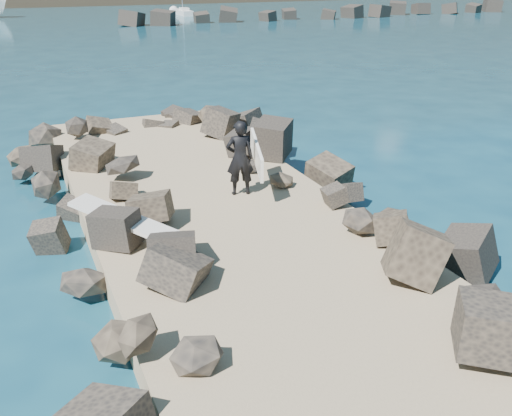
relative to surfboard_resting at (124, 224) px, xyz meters
name	(u,v)px	position (x,y,z in m)	size (l,w,h in m)	color
ground	(238,254)	(2.37, -0.31, -1.04)	(800.00, 800.00, 0.00)	#0F384C
jetty	(277,285)	(2.37, -2.31, -0.74)	(6.00, 26.00, 0.60)	#8C7759
riprap_left	(118,295)	(-0.53, -1.81, -0.54)	(2.60, 22.00, 1.00)	black
riprap_right	(389,238)	(5.27, -1.81, -0.54)	(2.60, 22.00, 1.00)	black
breakwater_secondary	(333,13)	(37.37, 54.69, -0.44)	(52.00, 4.00, 1.20)	black
surfboard_resting	(124,224)	(0.00, 0.00, 0.00)	(0.59, 2.35, 0.08)	silver
surfer_with_board	(242,157)	(3.29, 1.65, 0.51)	(1.21, 2.26, 1.89)	black
sailboat_d	(183,12)	(21.25, 66.54, -0.69)	(1.53, 6.15, 7.47)	silver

